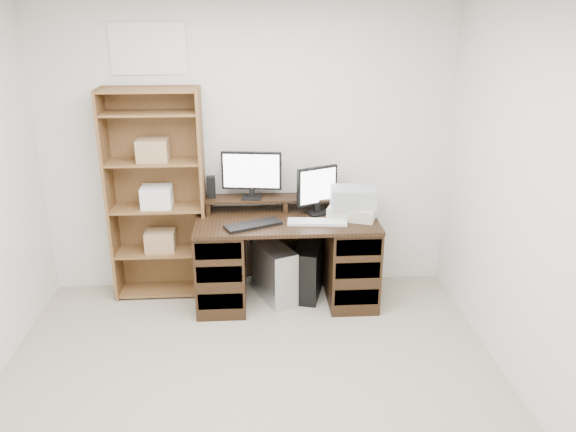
{
  "coord_description": "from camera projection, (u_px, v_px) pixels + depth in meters",
  "views": [
    {
      "loc": [
        0.04,
        -2.69,
        2.39
      ],
      "look_at": [
        0.31,
        1.43,
        0.85
      ],
      "focal_mm": 35.0,
      "sensor_mm": 36.0,
      "label": 1
    }
  ],
  "objects": [
    {
      "name": "speaker",
      "position": [
        211.0,
        187.0,
        4.74
      ],
      "size": [
        0.08,
        0.08,
        0.18
      ],
      "primitive_type": "cube",
      "rotation": [
        0.0,
        0.0,
        0.08
      ],
      "color": "black",
      "rests_on": "riser_shelf"
    },
    {
      "name": "basket",
      "position": [
        353.0,
        197.0,
        4.61
      ],
      "size": [
        0.39,
        0.29,
        0.16
      ],
      "primitive_type": "cube",
      "rotation": [
        0.0,
        0.0,
        -0.08
      ],
      "color": "#9FA4A9",
      "rests_on": "printer"
    },
    {
      "name": "keyboard_white",
      "position": [
        317.0,
        222.0,
        4.53
      ],
      "size": [
        0.49,
        0.2,
        0.02
      ],
      "primitive_type": "cube",
      "rotation": [
        0.0,
        0.0,
        -0.11
      ],
      "color": "silver",
      "rests_on": "desk"
    },
    {
      "name": "desk",
      "position": [
        286.0,
        258.0,
        4.76
      ],
      "size": [
        1.5,
        0.7,
        0.75
      ],
      "color": "black",
      "rests_on": "ground"
    },
    {
      "name": "monitor_small",
      "position": [
        317.0,
        188.0,
        4.68
      ],
      "size": [
        0.35,
        0.21,
        0.4
      ],
      "rotation": [
        0.0,
        0.0,
        0.42
      ],
      "color": "black",
      "rests_on": "desk"
    },
    {
      "name": "keyboard_black",
      "position": [
        253.0,
        225.0,
        4.46
      ],
      "size": [
        0.48,
        0.32,
        0.03
      ],
      "primitive_type": "cube",
      "rotation": [
        0.0,
        0.0,
        0.42
      ],
      "color": "black",
      "rests_on": "desk"
    },
    {
      "name": "room",
      "position": [
        247.0,
        241.0,
        2.91
      ],
      "size": [
        3.54,
        4.04,
        2.54
      ],
      "color": "tan",
      "rests_on": "ground"
    },
    {
      "name": "tower_black",
      "position": [
        309.0,
        270.0,
        4.9
      ],
      "size": [
        0.32,
        0.5,
        0.47
      ],
      "rotation": [
        0.0,
        0.0,
        -0.26
      ],
      "color": "black",
      "rests_on": "ground"
    },
    {
      "name": "bookshelf",
      "position": [
        157.0,
        194.0,
        4.71
      ],
      "size": [
        0.8,
        0.3,
        1.8
      ],
      "color": "brown",
      "rests_on": "ground"
    },
    {
      "name": "tower_silver",
      "position": [
        274.0,
        272.0,
        4.83
      ],
      "size": [
        0.39,
        0.53,
        0.49
      ],
      "primitive_type": "cube",
      "rotation": [
        0.0,
        0.0,
        0.41
      ],
      "color": "#B6B9BE",
      "rests_on": "ground"
    },
    {
      "name": "mouse",
      "position": [
        356.0,
        219.0,
        4.56
      ],
      "size": [
        0.1,
        0.07,
        0.04
      ],
      "primitive_type": "ellipsoid",
      "rotation": [
        0.0,
        0.0,
        -0.07
      ],
      "color": "white",
      "rests_on": "desk"
    },
    {
      "name": "printer",
      "position": [
        352.0,
        212.0,
        4.65
      ],
      "size": [
        0.46,
        0.4,
        0.1
      ],
      "primitive_type": "cube",
      "rotation": [
        0.0,
        0.0,
        -0.35
      ],
      "color": "#BDB6A5",
      "rests_on": "desk"
    },
    {
      "name": "monitor_wide",
      "position": [
        251.0,
        172.0,
        4.69
      ],
      "size": [
        0.5,
        0.15,
        0.4
      ],
      "rotation": [
        0.0,
        0.0,
        -0.13
      ],
      "color": "black",
      "rests_on": "riser_shelf"
    },
    {
      "name": "riser_shelf",
      "position": [
        285.0,
        200.0,
        4.8
      ],
      "size": [
        1.4,
        0.22,
        0.12
      ],
      "color": "black",
      "rests_on": "desk"
    }
  ]
}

